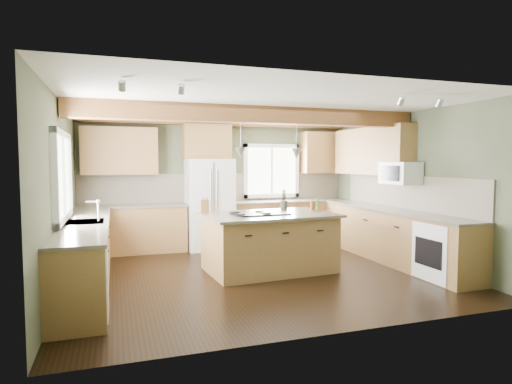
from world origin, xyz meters
name	(u,v)px	position (x,y,z in m)	size (l,w,h in m)	color
floor	(257,273)	(0.00, 0.00, 0.00)	(5.60, 5.60, 0.00)	black
ceiling	(257,106)	(0.00, 0.00, 2.60)	(5.60, 5.60, 0.00)	silver
wall_back	(220,183)	(0.00, 2.50, 1.30)	(5.60, 5.60, 0.00)	#404732
wall_left	(60,195)	(-2.80, 0.00, 1.30)	(5.00, 5.00, 0.00)	#404732
wall_right	(409,187)	(2.80, 0.00, 1.30)	(5.00, 5.00, 0.00)	#404732
ceiling_beam	(255,115)	(0.00, 0.10, 2.47)	(5.55, 0.26, 0.26)	brown
soffit_trim	(220,123)	(0.00, 2.40, 2.54)	(5.55, 0.20, 0.10)	brown
backsplash_back	(220,187)	(0.00, 2.48, 1.21)	(5.58, 0.03, 0.58)	brown
backsplash_right	(406,192)	(2.78, 0.05, 1.21)	(0.03, 3.70, 0.58)	brown
base_cab_back_left	(132,230)	(-1.79, 2.20, 0.44)	(2.02, 0.60, 0.88)	brown
counter_back_left	(132,206)	(-1.79, 2.20, 0.90)	(2.06, 0.64, 0.04)	#443D32
base_cab_back_right	(290,222)	(1.49, 2.20, 0.44)	(2.62, 0.60, 0.88)	brown
counter_back_right	(290,201)	(1.49, 2.20, 0.90)	(2.66, 0.64, 0.04)	#443D32
base_cab_left	(86,256)	(-2.50, 0.05, 0.44)	(0.60, 3.70, 0.88)	brown
counter_left	(85,223)	(-2.50, 0.05, 0.90)	(0.64, 3.74, 0.04)	#443D32
base_cab_right	(391,236)	(2.50, 0.05, 0.44)	(0.60, 3.70, 0.88)	brown
counter_right	(392,210)	(2.50, 0.05, 0.90)	(0.64, 3.74, 0.04)	#443D32
upper_cab_back_left	(120,151)	(-1.99, 2.33, 1.95)	(1.40, 0.35, 0.90)	brown
upper_cab_over_fridge	(207,142)	(-0.30, 2.33, 2.15)	(0.96, 0.35, 0.70)	brown
upper_cab_right	(371,151)	(2.62, 0.90, 1.95)	(0.35, 2.20, 0.90)	brown
upper_cab_back_corner	(322,153)	(2.30, 2.33, 1.95)	(0.90, 0.35, 0.90)	brown
window_left	(61,176)	(-2.78, 0.05, 1.55)	(0.04, 1.60, 1.05)	white
window_back	(271,171)	(1.15, 2.48, 1.55)	(1.10, 0.04, 1.00)	white
sink	(85,223)	(-2.50, 0.05, 0.91)	(0.50, 0.65, 0.03)	#262628
faucet	(98,212)	(-2.32, 0.05, 1.05)	(0.02, 0.02, 0.28)	#B2B2B7
dishwasher	(79,281)	(-2.49, -1.25, 0.43)	(0.60, 0.60, 0.84)	white
oven	(445,251)	(2.49, -1.25, 0.43)	(0.60, 0.72, 0.84)	white
microwave	(400,173)	(2.58, -0.05, 1.55)	(0.40, 0.70, 0.38)	white
pendant_left	(241,153)	(-0.25, 0.06, 1.88)	(0.18, 0.18, 0.16)	#B2B2B7
pendant_right	(296,153)	(0.71, 0.14, 1.88)	(0.18, 0.18, 0.16)	#B2B2B7
refrigerator	(210,204)	(-0.30, 2.12, 0.90)	(0.90, 0.74, 1.80)	silver
island	(269,243)	(0.23, 0.10, 0.44)	(1.92, 1.18, 0.88)	brown
island_top	(269,215)	(0.23, 0.10, 0.90)	(2.05, 1.30, 0.04)	#443D32
cooktop	(260,213)	(0.07, 0.09, 0.93)	(0.83, 0.56, 0.02)	black
knife_block	(205,206)	(-0.72, 0.50, 1.03)	(0.13, 0.10, 0.21)	brown
utensil_crock	(284,205)	(0.66, 0.53, 1.00)	(0.12, 0.12, 0.16)	#38332D
bottle_tray	(315,205)	(1.10, 0.22, 1.02)	(0.23, 0.23, 0.21)	brown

